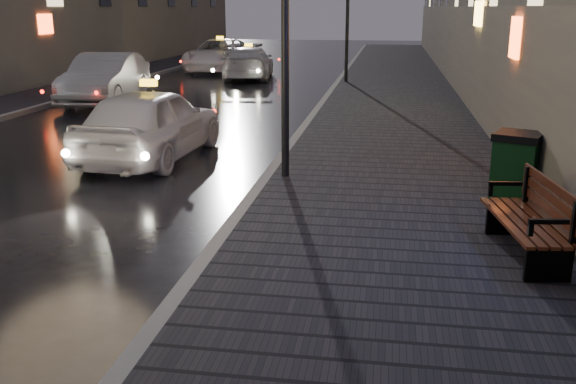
% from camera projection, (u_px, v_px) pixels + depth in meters
% --- Properties ---
extents(ground, '(120.00, 120.00, 0.00)m').
position_uv_depth(ground, '(15.00, 328.00, 6.60)').
color(ground, black).
rests_on(ground, ground).
extents(sidewalk, '(4.60, 58.00, 0.15)m').
position_uv_depth(sidewalk, '(395.00, 87.00, 25.92)').
color(sidewalk, black).
rests_on(sidewalk, ground).
extents(curb, '(0.20, 58.00, 0.15)m').
position_uv_depth(curb, '(336.00, 86.00, 26.28)').
color(curb, slate).
rests_on(curb, ground).
extents(sidewalk_far, '(2.40, 58.00, 0.15)m').
position_uv_depth(sidewalk_far, '(101.00, 81.00, 27.81)').
color(sidewalk_far, black).
rests_on(sidewalk_far, ground).
extents(curb_far, '(0.20, 58.00, 0.15)m').
position_uv_depth(curb_far, '(129.00, 82.00, 27.61)').
color(curb_far, slate).
rests_on(curb_far, ground).
extents(bench, '(0.91, 1.99, 0.98)m').
position_uv_depth(bench, '(534.00, 219.00, 7.99)').
color(bench, black).
rests_on(bench, sidewalk).
extents(trash_bin, '(0.94, 0.94, 1.09)m').
position_uv_depth(trash_bin, '(516.00, 165.00, 10.44)').
color(trash_bin, black).
rests_on(trash_bin, sidewalk).
extents(taxi_near, '(2.13, 4.73, 1.58)m').
position_uv_depth(taxi_near, '(151.00, 123.00, 13.71)').
color(taxi_near, white).
rests_on(taxi_near, ground).
extents(car_left_mid, '(2.29, 5.22, 1.67)m').
position_uv_depth(car_left_mid, '(105.00, 79.00, 21.79)').
color(car_left_mid, '#9F9EA6').
rests_on(car_left_mid, ground).
extents(taxi_mid, '(2.64, 5.23, 1.46)m').
position_uv_depth(taxi_mid, '(249.00, 63.00, 29.21)').
color(taxi_mid, silver).
rests_on(taxi_mid, ground).
extents(taxi_far, '(2.95, 5.91, 1.61)m').
position_uv_depth(taxi_far, '(220.00, 55.00, 32.84)').
color(taxi_far, silver).
rests_on(taxi_far, ground).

